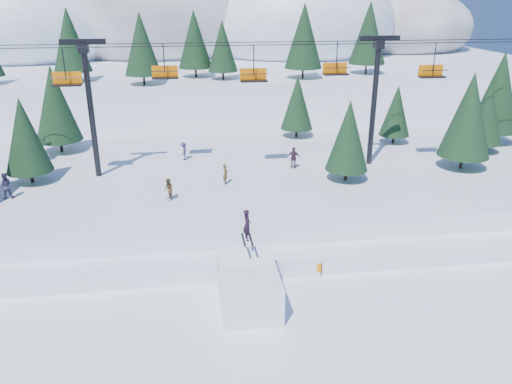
{
  "coord_description": "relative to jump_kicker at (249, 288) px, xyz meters",
  "views": [
    {
      "loc": [
        -1.94,
        -20.15,
        15.6
      ],
      "look_at": [
        1.74,
        6.0,
        5.2
      ],
      "focal_mm": 35.0,
      "sensor_mm": 36.0,
      "label": 1
    }
  ],
  "objects": [
    {
      "name": "jump_kicker",
      "position": [
        0.0,
        0.0,
        0.0
      ],
      "size": [
        3.09,
        4.33,
        5.04
      ],
      "color": "white",
      "rests_on": "ground"
    },
    {
      "name": "banner_near",
      "position": [
        3.3,
        2.86,
        -0.62
      ],
      "size": [
        2.77,
        0.77,
        0.9
      ],
      "color": "black",
      "rests_on": "ground"
    },
    {
      "name": "conifer_stand",
      "position": [
        0.48,
        16.3,
        5.5
      ],
      "size": [
        63.25,
        17.49,
        8.64
      ],
      "color": "black",
      "rests_on": "mid_shelf"
    },
    {
      "name": "distant_skiers",
      "position": [
        -2.87,
        14.55,
        2.18
      ],
      "size": [
        28.25,
        9.85,
        1.87
      ],
      "color": "#4E3B1D",
      "rests_on": "mid_shelf"
    },
    {
      "name": "banner_far",
      "position": [
        8.41,
        3.88,
        -0.62
      ],
      "size": [
        2.69,
        1.02,
        0.9
      ],
      "color": "black",
      "rests_on": "ground"
    },
    {
      "name": "berm",
      "position": [
        -0.87,
        5.56,
        -0.61
      ],
      "size": [
        70.0,
        6.0,
        1.1
      ],
      "primitive_type": "cube",
      "color": "white",
      "rests_on": "ground"
    },
    {
      "name": "mid_shelf",
      "position": [
        -0.87,
        15.56,
        0.09
      ],
      "size": [
        70.0,
        22.0,
        2.5
      ],
      "primitive_type": "cube",
      "color": "white",
      "rests_on": "ground"
    },
    {
      "name": "chairlift",
      "position": [
        0.55,
        15.6,
        8.16
      ],
      "size": [
        46.0,
        3.21,
        10.28
      ],
      "color": "black",
      "rests_on": "mid_shelf"
    },
    {
      "name": "ground",
      "position": [
        -0.87,
        -2.44,
        -1.16
      ],
      "size": [
        160.0,
        160.0,
        0.0
      ],
      "primitive_type": "plane",
      "color": "white",
      "rests_on": "ground"
    },
    {
      "name": "mountain_ridge",
      "position": [
        -5.95,
        70.94,
        8.47
      ],
      "size": [
        119.0,
        60.49,
        26.46
      ],
      "color": "white",
      "rests_on": "ground"
    }
  ]
}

